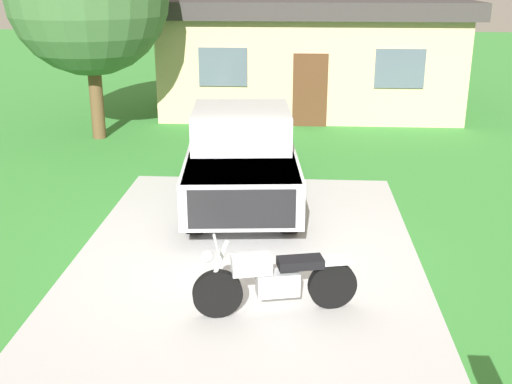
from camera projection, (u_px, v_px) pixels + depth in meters
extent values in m
plane|color=#388737|center=(248.00, 253.00, 10.30)|extent=(80.00, 80.00, 0.00)
cube|color=#B4B4B4|center=(248.00, 253.00, 10.30)|extent=(5.47, 7.83, 0.01)
cylinder|color=black|center=(218.00, 294.00, 8.32)|extent=(0.67, 0.26, 0.66)
cylinder|color=black|center=(332.00, 285.00, 8.54)|extent=(0.67, 0.26, 0.66)
cube|color=silver|center=(278.00, 283.00, 8.40)|extent=(0.60, 0.38, 0.32)
cube|color=#B7BABF|center=(252.00, 264.00, 8.25)|extent=(0.56, 0.37, 0.24)
cube|color=black|center=(300.00, 262.00, 8.36)|extent=(0.65, 0.41, 0.12)
cube|color=#B7BABF|center=(333.00, 260.00, 8.42)|extent=(0.51, 0.30, 0.08)
cylinder|color=silver|center=(217.00, 268.00, 8.19)|extent=(0.34, 0.13, 0.77)
cylinder|color=silver|center=(217.00, 246.00, 8.09)|extent=(0.19, 0.69, 0.04)
sphere|color=silver|center=(207.00, 256.00, 8.12)|extent=(0.16, 0.16, 0.16)
cylinder|color=black|center=(289.00, 208.00, 11.04)|extent=(0.37, 0.86, 0.84)
cylinder|color=black|center=(194.00, 209.00, 11.01)|extent=(0.37, 0.86, 0.84)
cylinder|color=black|center=(278.00, 154.00, 14.34)|extent=(0.37, 0.86, 0.84)
cylinder|color=black|center=(205.00, 154.00, 14.31)|extent=(0.37, 0.86, 0.84)
cube|color=#B7BABF|center=(242.00, 159.00, 12.60)|extent=(2.48, 5.75, 0.80)
cube|color=#B7BABF|center=(241.00, 172.00, 10.75)|extent=(2.06, 2.06, 0.20)
cube|color=#B7BABF|center=(241.00, 126.00, 11.97)|extent=(1.96, 2.05, 0.70)
cube|color=#3F4C56|center=(241.00, 142.00, 11.25)|extent=(1.71, 0.31, 0.60)
cube|color=black|center=(241.00, 128.00, 13.98)|extent=(2.10, 2.56, 0.50)
cube|color=black|center=(242.00, 208.00, 9.97)|extent=(1.70, 0.25, 0.64)
cylinder|color=brown|center=(96.00, 95.00, 17.00)|extent=(0.36, 0.36, 2.33)
cube|color=tan|center=(309.00, 63.00, 20.59)|extent=(9.00, 5.00, 3.00)
cube|color=#383333|center=(311.00, 7.00, 20.01)|extent=(9.60, 5.60, 0.50)
cube|color=#4C2D19|center=(310.00, 90.00, 18.35)|extent=(1.00, 0.08, 2.10)
cube|color=#4C5966|center=(223.00, 67.00, 18.29)|extent=(1.40, 0.06, 1.10)
cube|color=#4C5966|center=(400.00, 69.00, 17.98)|extent=(1.40, 0.06, 1.10)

